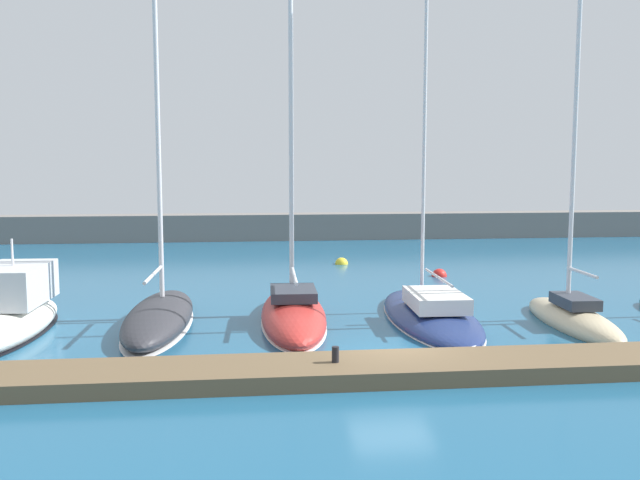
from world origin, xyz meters
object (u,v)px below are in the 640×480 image
at_px(sailboat_navy_fourth, 430,313).
at_px(mooring_buoy_yellow, 342,264).
at_px(motorboat_ivory_nearest, 9,313).
at_px(dock_bollard, 335,354).
at_px(sailboat_charcoal_second, 159,313).
at_px(sailboat_sand_fifth, 573,315).
at_px(sailboat_red_third, 293,312).
at_px(mooring_buoy_red, 439,276).

bearing_deg(sailboat_navy_fourth, mooring_buoy_yellow, 6.57).
bearing_deg(motorboat_ivory_nearest, sailboat_navy_fourth, -87.18).
distance_m(motorboat_ivory_nearest, sailboat_navy_fourth, 15.27).
xyz_separation_m(mooring_buoy_yellow, dock_bollard, (-3.25, -21.61, 0.69)).
relative_size(motorboat_ivory_nearest, sailboat_charcoal_second, 0.44).
xyz_separation_m(sailboat_navy_fourth, sailboat_sand_fifth, (5.01, -1.35, 0.12)).
xyz_separation_m(sailboat_navy_fourth, mooring_buoy_yellow, (-1.28, 14.96, -0.28)).
relative_size(motorboat_ivory_nearest, dock_bollard, 18.16).
relative_size(sailboat_charcoal_second, sailboat_red_third, 1.24).
distance_m(sailboat_red_third, mooring_buoy_red, 12.88).
xyz_separation_m(sailboat_navy_fourth, mooring_buoy_red, (3.25, 9.99, -0.28)).
xyz_separation_m(sailboat_navy_fourth, dock_bollard, (-4.53, -6.65, 0.41)).
height_order(sailboat_navy_fourth, mooring_buoy_yellow, sailboat_navy_fourth).
bearing_deg(dock_bollard, mooring_buoy_yellow, 81.46).
relative_size(motorboat_ivory_nearest, mooring_buoy_yellow, 10.28).
relative_size(sailboat_navy_fourth, mooring_buoy_yellow, 20.66).
relative_size(motorboat_ivory_nearest, sailboat_red_third, 0.54).
xyz_separation_m(mooring_buoy_red, mooring_buoy_yellow, (-4.53, 4.97, 0.00)).
xyz_separation_m(mooring_buoy_red, dock_bollard, (-7.78, -16.64, 0.69)).
xyz_separation_m(sailboat_charcoal_second, sailboat_navy_fourth, (10.14, -0.16, -0.21)).
distance_m(motorboat_ivory_nearest, sailboat_charcoal_second, 5.15).
xyz_separation_m(sailboat_charcoal_second, mooring_buoy_red, (13.38, 9.82, -0.49)).
bearing_deg(dock_bollard, mooring_buoy_red, 64.94).
bearing_deg(sailboat_charcoal_second, dock_bollard, -139.00).
bearing_deg(sailboat_sand_fifth, sailboat_charcoal_second, 86.03).
relative_size(sailboat_sand_fifth, dock_bollard, 35.17).
distance_m(sailboat_red_third, mooring_buoy_yellow, 15.20).
relative_size(mooring_buoy_red, mooring_buoy_yellow, 1.03).
bearing_deg(mooring_buoy_yellow, sailboat_charcoal_second, -120.89).
relative_size(sailboat_charcoal_second, sailboat_sand_fifth, 1.18).
bearing_deg(mooring_buoy_yellow, dock_bollard, -98.54).
height_order(sailboat_red_third, sailboat_sand_fifth, sailboat_sand_fifth).
xyz_separation_m(sailboat_sand_fifth, mooring_buoy_yellow, (-6.29, 16.31, -0.40)).
xyz_separation_m(sailboat_red_third, mooring_buoy_yellow, (3.92, 14.68, -0.38)).
bearing_deg(sailboat_charcoal_second, sailboat_navy_fourth, -89.39).
bearing_deg(sailboat_red_third, sailboat_charcoal_second, 93.03).
relative_size(motorboat_ivory_nearest, sailboat_sand_fifth, 0.52).
relative_size(motorboat_ivory_nearest, sailboat_navy_fourth, 0.50).
height_order(motorboat_ivory_nearest, sailboat_red_third, sailboat_red_third).
height_order(motorboat_ivory_nearest, mooring_buoy_yellow, motorboat_ivory_nearest).
bearing_deg(mooring_buoy_red, sailboat_sand_fifth, -81.17).
bearing_deg(mooring_buoy_red, sailboat_red_third, -131.05).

